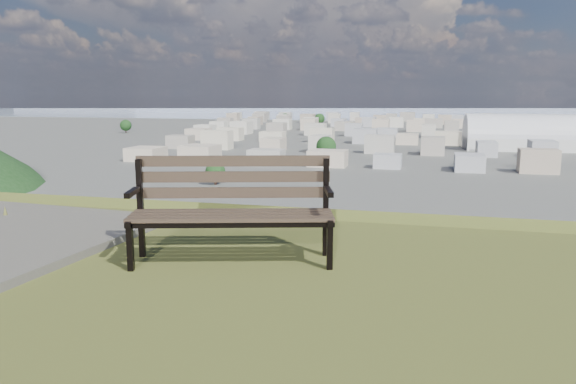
# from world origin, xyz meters

# --- Properties ---
(park_bench) EXTENTS (1.85, 1.02, 0.93)m
(park_bench) POSITION_xyz_m (-0.78, 2.21, 25.52)
(park_bench) COLOR #3E2F24
(park_bench) RESTS_ON hilltop_mesa
(arena) EXTENTS (54.22, 25.94, 22.29)m
(arena) POSITION_xyz_m (42.77, 281.60, 5.25)
(arena) COLOR silver
(arena) RESTS_ON ground
(city_blocks) EXTENTS (395.00, 361.00, 7.00)m
(city_blocks) POSITION_xyz_m (0.00, 394.44, 3.50)
(city_blocks) COLOR beige
(city_blocks) RESTS_ON ground
(city_trees) EXTENTS (406.52, 387.20, 9.98)m
(city_trees) POSITION_xyz_m (-26.39, 319.00, 4.83)
(city_trees) COLOR #332019
(city_trees) RESTS_ON ground
(bay_water) EXTENTS (2400.00, 700.00, 0.12)m
(bay_water) POSITION_xyz_m (0.00, 900.00, 0.00)
(bay_water) COLOR #95AABE
(bay_water) RESTS_ON ground
(far_hills) EXTENTS (2050.00, 340.00, 60.00)m
(far_hills) POSITION_xyz_m (-60.92, 1402.93, 25.47)
(far_hills) COLOR #8D95AF
(far_hills) RESTS_ON ground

